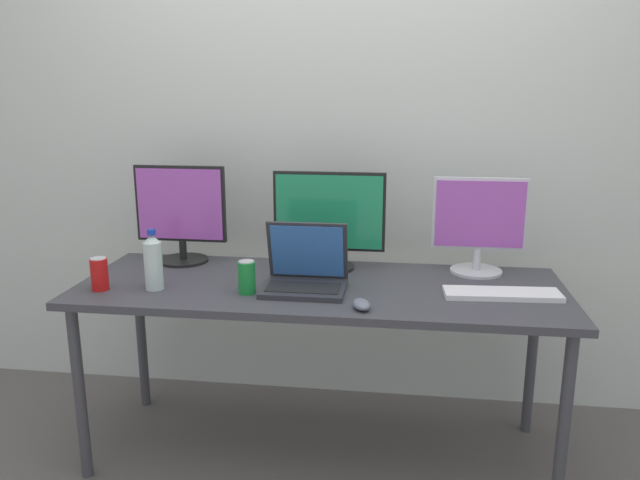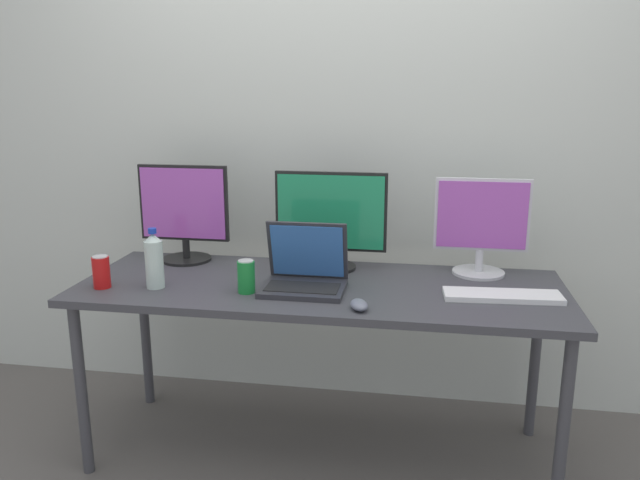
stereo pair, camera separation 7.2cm
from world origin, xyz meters
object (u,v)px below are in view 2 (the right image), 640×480
Objects in this scene: monitor_left at (184,212)px; laptop_silver at (305,274)px; monitor_right at (481,225)px; monitor_center at (331,219)px; soda_can_near_keyboard at (246,277)px; water_bottle at (154,261)px; work_desk at (320,299)px; mouse_by_keyboard at (359,305)px; keyboard_main at (502,296)px; soda_can_by_laptop at (101,272)px.

monitor_left is 0.69m from laptop_silver.
monitor_right reaches higher than laptop_silver.
monitor_right is 0.75m from laptop_silver.
monitor_center reaches higher than monitor_right.
soda_can_near_keyboard is at bearing -156.33° from monitor_right.
laptop_silver reaches higher than water_bottle.
mouse_by_keyboard reaches higher than work_desk.
monitor_center is (0.65, -0.02, -0.01)m from monitor_left.
monitor_left is at bearing 129.32° from mouse_by_keyboard.
monitor_left reaches higher than work_desk.
keyboard_main is 1.81× the size of water_bottle.
monitor_center is 0.33m from laptop_silver.
work_desk is 4.46× the size of monitor_left.
work_desk is at bearing 28.68° from soda_can_near_keyboard.
water_bottle is (-0.57, -0.08, 0.05)m from laptop_silver.
water_bottle is (-0.80, 0.12, 0.09)m from mouse_by_keyboard.
work_desk is 0.85m from soda_can_by_laptop.
monitor_right is (0.62, 0.02, -0.01)m from monitor_center.
mouse_by_keyboard is at bearing -8.24° from water_bottle.
work_desk is 0.69m from keyboard_main.
keyboard_main is at bearing -12.42° from monitor_left.
soda_can_near_keyboard reaches higher than mouse_by_keyboard.
soda_can_near_keyboard is 0.57m from soda_can_by_laptop.
monitor_right reaches higher than work_desk.
monitor_center is 2.00× the size of water_bottle.
water_bottle is at bearing 179.90° from soda_can_near_keyboard.
monitor_left is 3.38× the size of soda_can_by_laptop.
soda_can_by_laptop is at bearing -171.36° from laptop_silver.
monitor_left is 0.48m from soda_can_by_laptop.
monitor_left is 0.99m from mouse_by_keyboard.
monitor_center is 0.74m from water_bottle.
work_desk is 0.74m from monitor_left.
soda_can_by_laptop is (-0.18, -0.42, -0.16)m from monitor_left.
mouse_by_keyboard is at bearing -14.76° from soda_can_near_keyboard.
monitor_right is at bearing 0.21° from monitor_left.
keyboard_main is at bearing 3.86° from water_bottle.
monitor_right reaches higher than soda_can_near_keyboard.
monitor_left reaches higher than monitor_center.
monitor_right is at bearing 24.25° from laptop_silver.
soda_can_by_laptop is at bearing -176.50° from soda_can_near_keyboard.
water_bottle reaches higher than mouse_by_keyboard.
keyboard_main is (0.06, -0.30, -0.20)m from monitor_right.
monitor_left is 3.38× the size of soda_can_near_keyboard.
monitor_left is at bearing 135.33° from soda_can_near_keyboard.
laptop_silver is 0.74× the size of keyboard_main.
monitor_center is at bearing 54.06° from soda_can_near_keyboard.
monitor_center is (0.01, 0.23, 0.27)m from work_desk.
mouse_by_keyboard is (0.23, -0.20, -0.04)m from laptop_silver.
monitor_left is 1.81× the size of water_bottle.
laptop_silver is at bearing 21.73° from soda_can_near_keyboard.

